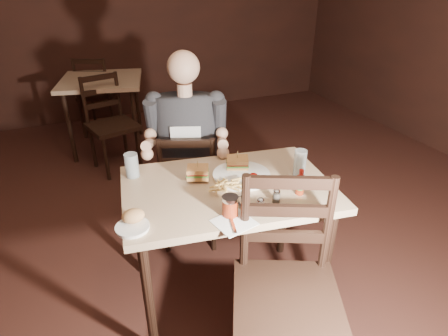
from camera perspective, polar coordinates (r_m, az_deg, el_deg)
name	(u,v)px	position (r m, az deg, el deg)	size (l,w,h in m)	color
room_shell	(219,65)	(1.68, -0.69, 15.48)	(7.00, 7.00, 7.00)	black
main_table	(228,201)	(2.00, 0.56, -5.02)	(1.17, 0.86, 0.77)	tan
bg_table	(102,87)	(4.18, -18.10, 11.62)	(0.96, 0.96, 0.77)	tan
chair_far	(189,186)	(2.62, -5.28, -2.74)	(0.40, 0.44, 0.87)	black
chair_near	(287,300)	(1.74, 9.57, -19.19)	(0.46, 0.51, 1.00)	black
bg_chair_far	(99,94)	(4.77, -18.47, 10.64)	(0.42, 0.46, 0.91)	black
bg_chair_near	(113,126)	(3.73, -16.61, 6.18)	(0.42, 0.46, 0.90)	black
diner	(186,126)	(2.37, -5.82, 6.44)	(0.52, 0.41, 0.91)	#2B2A2F
dinner_plate	(241,176)	(2.02, 2.68, -1.24)	(0.30, 0.30, 0.02)	white
sandwich_left	(198,169)	(1.97, -4.03, -0.16)	(0.11, 0.09, 0.10)	tan
sandwich_right	(237,159)	(2.07, 2.06, 1.33)	(0.12, 0.10, 0.10)	tan
fries_pile	(224,184)	(1.89, 0.04, -2.51)	(0.22, 0.16, 0.04)	#F0C066
ketchup_dollop	(254,175)	(2.01, 4.54, -1.02)	(0.04, 0.04, 0.01)	maroon
glass_left	(132,165)	(2.06, -13.88, 0.40)	(0.07, 0.07, 0.13)	silver
glass_right	(300,163)	(2.04, 11.49, 0.69)	(0.07, 0.07, 0.15)	silver
hot_sauce	(300,182)	(1.88, 11.58, -2.09)	(0.04, 0.04, 0.14)	maroon
salt_shaker	(260,205)	(1.74, 5.57, -5.67)	(0.04, 0.04, 0.07)	white
pepper_shaker	(276,197)	(1.81, 7.99, -4.33)	(0.04, 0.04, 0.07)	#38332D
syrup_dispenser	(230,206)	(1.70, 0.94, -5.82)	(0.08, 0.08, 0.10)	maroon
napkin	(234,222)	(1.68, 1.54, -8.29)	(0.17, 0.16, 0.00)	white
knife	(231,219)	(1.69, 1.11, -7.73)	(0.01, 0.22, 0.01)	silver
fork	(241,207)	(1.77, 2.62, -5.90)	(0.01, 0.16, 0.01)	silver
side_plate	(133,228)	(1.69, -13.76, -8.88)	(0.14, 0.14, 0.01)	white
bread_roll	(133,216)	(1.70, -13.68, -7.09)	(0.10, 0.08, 0.06)	tan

